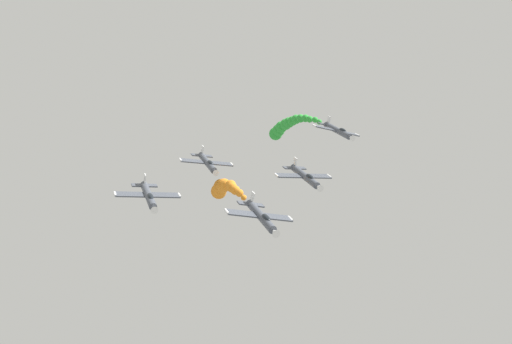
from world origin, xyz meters
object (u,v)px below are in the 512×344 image
(airplane_left_inner, at_px, (305,176))
(airplane_right_outer, at_px, (338,131))
(airplane_lead, at_px, (261,216))
(airplane_left_outer, at_px, (208,163))
(airplane_right_inner, at_px, (148,195))

(airplane_left_inner, distance_m, airplane_right_outer, 17.45)
(airplane_left_inner, bearing_deg, airplane_lead, 44.76)
(airplane_left_outer, xyz_separation_m, airplane_right_outer, (-24.34, 0.69, 3.70))
(airplane_right_outer, bearing_deg, airplane_lead, 45.30)
(airplane_left_outer, distance_m, airplane_right_outer, 24.63)
(airplane_lead, relative_size, airplane_right_inner, 1.00)
(airplane_lead, xyz_separation_m, airplane_right_inner, (12.88, -11.74, 0.15))
(airplane_lead, distance_m, airplane_left_inner, 15.98)
(airplane_left_outer, bearing_deg, airplane_right_outer, 178.38)
(airplane_right_inner, bearing_deg, airplane_left_inner, 178.83)
(airplane_left_inner, xyz_separation_m, airplane_right_outer, (-11.96, -12.30, 3.22))
(airplane_left_inner, xyz_separation_m, airplane_left_outer, (12.38, -12.99, -0.47))
(airplane_lead, xyz_separation_m, airplane_left_outer, (1.04, -24.24, -0.15))
(airplane_right_inner, height_order, airplane_right_outer, airplane_right_outer)
(airplane_left_inner, height_order, airplane_right_outer, airplane_right_outer)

